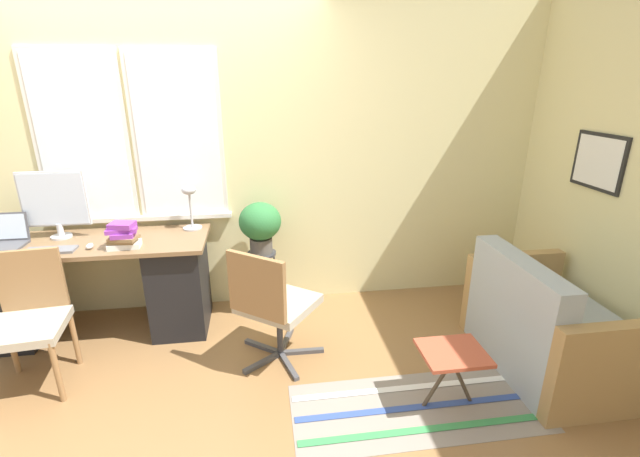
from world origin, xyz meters
name	(u,v)px	position (x,y,z in m)	size (l,w,h in m)	color
ground_plane	(173,347)	(0.00, 0.00, 0.00)	(14.00, 14.00, 0.00)	olive
wall_back_with_window	(168,152)	(-0.01, 0.68, 1.35)	(9.00, 0.12, 2.70)	beige
wall_right_with_picture	(585,158)	(3.12, 0.00, 1.35)	(0.08, 9.00, 2.70)	beige
desk	(97,285)	(-0.57, 0.30, 0.40)	(1.70, 0.61, 0.77)	brown
laptop	(1,239)	(-1.16, 0.30, 0.82)	(0.33, 0.24, 0.23)	#4C4C51
monitor	(55,202)	(-0.81, 0.43, 1.04)	(0.46, 0.15, 0.51)	silver
keyboard	(50,250)	(-0.77, 0.14, 0.77)	(0.33, 0.13, 0.02)	slate
mouse	(90,246)	(-0.51, 0.16, 0.78)	(0.04, 0.07, 0.04)	silver
desk_lamp	(190,200)	(0.15, 0.50, 1.00)	(0.15, 0.15, 0.35)	#ADADB2
book_stack	(123,236)	(-0.27, 0.14, 0.85)	(0.22, 0.17, 0.19)	white
desk_chair_wooden	(28,317)	(-0.80, -0.25, 0.47)	(0.48, 0.49, 0.87)	olive
office_chair_swivel	(273,304)	(0.75, -0.27, 0.46)	(0.65, 0.66, 0.87)	#47474C
couch_loveseat	(547,329)	(2.61, -0.58, 0.28)	(0.76, 1.11, 0.82)	#9EA8B2
plant_stand	(262,260)	(0.69, 0.42, 0.49)	(0.24, 0.24, 0.56)	#333338
potted_plant	(260,224)	(0.69, 0.42, 0.80)	(0.34, 0.34, 0.42)	#514C47
floor_rug_striped	(417,407)	(1.60, -0.87, 0.00)	(1.54, 0.62, 0.01)	gray
folding_stool	(453,356)	(1.79, -0.86, 0.35)	(0.38, 0.32, 0.39)	#B24C33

